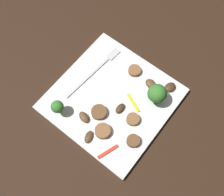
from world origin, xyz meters
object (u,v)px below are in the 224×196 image
object	(u,v)px
broccoli_floret_1	(57,107)
mushroom_3	(120,108)
sausage_slice_1	(134,70)
mushroom_0	(89,137)
sausage_slice_0	(133,119)
pepper_strip_1	(108,152)
sausage_slice_4	(133,141)
pepper_strip_0	(133,103)
plate	(112,99)
mushroom_2	(170,87)
fork	(97,69)
mushroom_4	(151,84)
sausage_slice_2	(103,131)
broccoli_floret_0	(157,94)
sausage_slice_3	(99,112)
mushroom_1	(84,117)

from	to	relation	value
broccoli_floret_1	mushroom_3	size ratio (longest dim) A/B	1.72
sausage_slice_1	mushroom_0	xyz separation A→B (m)	(-0.19, -0.02, -0.00)
sausage_slice_0	pepper_strip_1	distance (m)	0.09
sausage_slice_4	pepper_strip_0	bearing A→B (deg)	35.94
mushroom_0	plate	bearing A→B (deg)	9.70
broccoli_floret_1	sausage_slice_4	distance (m)	0.18
sausage_slice_1	mushroom_2	size ratio (longest dim) A/B	1.06
sausage_slice_0	fork	bearing A→B (deg)	70.79
mushroom_0	mushroom_2	distance (m)	0.22
mushroom_2	pepper_strip_0	size ratio (longest dim) A/B	0.57
sausage_slice_4	pepper_strip_1	distance (m)	0.06
sausage_slice_0	mushroom_0	size ratio (longest dim) A/B	1.01
broccoli_floret_1	sausage_slice_0	world-z (taller)	broccoli_floret_1
broccoli_floret_1	sausage_slice_0	bearing A→B (deg)	-58.72
fork	mushroom_0	world-z (taller)	mushroom_0
sausage_slice_0	sausage_slice_4	size ratio (longest dim) A/B	1.03
sausage_slice_1	pepper_strip_1	xyz separation A→B (m)	(-0.19, -0.07, -0.00)
mushroom_4	plate	bearing A→B (deg)	148.73
broccoli_floret_1	fork	bearing A→B (deg)	1.48
sausage_slice_2	mushroom_4	world-z (taller)	sausage_slice_2
broccoli_floret_1	pepper_strip_0	xyz separation A→B (m)	(0.12, -0.12, -0.03)
broccoli_floret_1	sausage_slice_2	xyz separation A→B (m)	(0.02, -0.11, -0.02)
plate	pepper_strip_1	world-z (taller)	pepper_strip_1
mushroom_2	sausage_slice_0	bearing A→B (deg)	169.54
broccoli_floret_0	sausage_slice_3	distance (m)	0.14
mushroom_3	sausage_slice_0	bearing A→B (deg)	-95.01
pepper_strip_0	broccoli_floret_1	bearing A→B (deg)	135.44
broccoli_floret_1	sausage_slice_2	distance (m)	0.11
sausage_slice_2	mushroom_2	xyz separation A→B (m)	(0.18, -0.06, -0.00)
broccoli_floret_0	mushroom_0	world-z (taller)	broccoli_floret_0
broccoli_floret_1	plate	bearing A→B (deg)	-35.80
sausage_slice_4	mushroom_0	distance (m)	0.10
plate	broccoli_floret_0	world-z (taller)	broccoli_floret_0
sausage_slice_2	plate	bearing A→B (deg)	24.08
sausage_slice_4	mushroom_3	distance (m)	0.08
fork	sausage_slice_0	xyz separation A→B (m)	(-0.05, -0.15, 0.00)
fork	mushroom_0	xyz separation A→B (m)	(-0.14, -0.09, 0.00)
sausage_slice_1	sausage_slice_3	world-z (taller)	same
mushroom_2	pepper_strip_1	size ratio (longest dim) A/B	0.57
broccoli_floret_0	pepper_strip_0	bearing A→B (deg)	137.39
sausage_slice_2	mushroom_1	xyz separation A→B (m)	(-0.00, 0.05, -0.00)
plate	pepper_strip_1	distance (m)	0.13
broccoli_floret_1	mushroom_1	bearing A→B (deg)	-66.73
mushroom_2	mushroom_4	distance (m)	0.05
sausage_slice_2	sausage_slice_4	distance (m)	0.07
fork	pepper_strip_0	xyz separation A→B (m)	(-0.02, -0.12, 0.00)
sausage_slice_1	pepper_strip_1	size ratio (longest dim) A/B	0.60
broccoli_floret_1	sausage_slice_1	world-z (taller)	broccoli_floret_1
broccoli_floret_1	mushroom_2	bearing A→B (deg)	-38.76
broccoli_floret_1	mushroom_3	bearing A→B (deg)	-49.14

